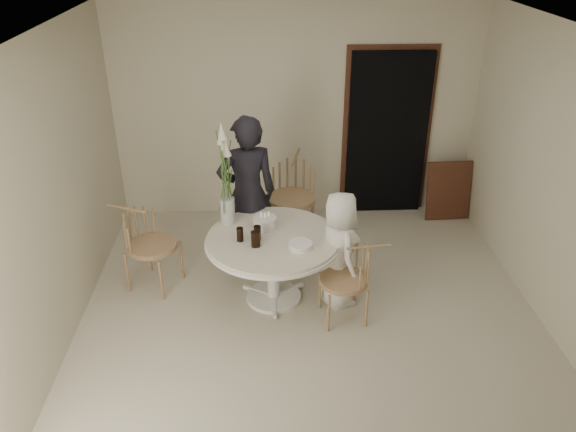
{
  "coord_description": "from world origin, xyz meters",
  "views": [
    {
      "loc": [
        -0.44,
        -4.47,
        3.49
      ],
      "look_at": [
        -0.2,
        0.3,
        0.93
      ],
      "focal_mm": 35.0,
      "sensor_mm": 36.0,
      "label": 1
    }
  ],
  "objects_px": {
    "chair_left": "(141,236)",
    "birthday_cake": "(265,222)",
    "boy": "(339,250)",
    "chair_far": "(294,186)",
    "girl": "(247,194)",
    "chair_right": "(356,272)",
    "table": "(273,247)",
    "flower_vase": "(226,182)"
  },
  "relations": [
    {
      "from": "chair_far",
      "to": "girl",
      "type": "xyz_separation_m",
      "value": [
        -0.54,
        -0.7,
        0.24
      ]
    },
    {
      "from": "table",
      "to": "girl",
      "type": "height_order",
      "value": "girl"
    },
    {
      "from": "table",
      "to": "chair_left",
      "type": "distance_m",
      "value": 1.41
    },
    {
      "from": "table",
      "to": "boy",
      "type": "distance_m",
      "value": 0.65
    },
    {
      "from": "chair_right",
      "to": "girl",
      "type": "height_order",
      "value": "girl"
    },
    {
      "from": "chair_left",
      "to": "birthday_cake",
      "type": "height_order",
      "value": "birthday_cake"
    },
    {
      "from": "table",
      "to": "flower_vase",
      "type": "xyz_separation_m",
      "value": [
        -0.45,
        0.32,
        0.56
      ]
    },
    {
      "from": "boy",
      "to": "chair_far",
      "type": "bearing_deg",
      "value": -0.32
    },
    {
      "from": "table",
      "to": "birthday_cake",
      "type": "distance_m",
      "value": 0.27
    },
    {
      "from": "chair_far",
      "to": "boy",
      "type": "xyz_separation_m",
      "value": [
        0.36,
        -1.44,
        -0.03
      ]
    },
    {
      "from": "chair_right",
      "to": "birthday_cake",
      "type": "xyz_separation_m",
      "value": [
        -0.85,
        0.53,
        0.27
      ]
    },
    {
      "from": "chair_right",
      "to": "boy",
      "type": "height_order",
      "value": "boy"
    },
    {
      "from": "boy",
      "to": "flower_vase",
      "type": "bearing_deg",
      "value": 56.12
    },
    {
      "from": "chair_right",
      "to": "flower_vase",
      "type": "height_order",
      "value": "flower_vase"
    },
    {
      "from": "boy",
      "to": "flower_vase",
      "type": "distance_m",
      "value": 1.29
    },
    {
      "from": "girl",
      "to": "boy",
      "type": "height_order",
      "value": "girl"
    },
    {
      "from": "chair_left",
      "to": "boy",
      "type": "relative_size",
      "value": 0.73
    },
    {
      "from": "chair_right",
      "to": "flower_vase",
      "type": "bearing_deg",
      "value": -125.15
    },
    {
      "from": "chair_left",
      "to": "flower_vase",
      "type": "xyz_separation_m",
      "value": [
        0.91,
        -0.04,
        0.6
      ]
    },
    {
      "from": "chair_far",
      "to": "chair_left",
      "type": "distance_m",
      "value": 1.93
    },
    {
      "from": "table",
      "to": "chair_right",
      "type": "distance_m",
      "value": 0.85
    },
    {
      "from": "chair_far",
      "to": "boy",
      "type": "bearing_deg",
      "value": -63.01
    },
    {
      "from": "table",
      "to": "boy",
      "type": "relative_size",
      "value": 1.09
    },
    {
      "from": "birthday_cake",
      "to": "table",
      "type": "bearing_deg",
      "value": -69.88
    },
    {
      "from": "chair_right",
      "to": "girl",
      "type": "bearing_deg",
      "value": -141.38
    },
    {
      "from": "chair_far",
      "to": "girl",
      "type": "distance_m",
      "value": 0.91
    },
    {
      "from": "chair_left",
      "to": "birthday_cake",
      "type": "bearing_deg",
      "value": -73.63
    },
    {
      "from": "chair_left",
      "to": "girl",
      "type": "height_order",
      "value": "girl"
    },
    {
      "from": "boy",
      "to": "birthday_cake",
      "type": "relative_size",
      "value": 5.1
    },
    {
      "from": "table",
      "to": "flower_vase",
      "type": "distance_m",
      "value": 0.79
    },
    {
      "from": "chair_right",
      "to": "boy",
      "type": "xyz_separation_m",
      "value": [
        -0.13,
        0.26,
        0.09
      ]
    },
    {
      "from": "table",
      "to": "chair_right",
      "type": "height_order",
      "value": "chair_right"
    },
    {
      "from": "table",
      "to": "girl",
      "type": "xyz_separation_m",
      "value": [
        -0.25,
        0.67,
        0.26
      ]
    },
    {
      "from": "table",
      "to": "chair_far",
      "type": "bearing_deg",
      "value": 78.17
    },
    {
      "from": "chair_left",
      "to": "boy",
      "type": "xyz_separation_m",
      "value": [
        2.0,
        -0.43,
        0.03
      ]
    },
    {
      "from": "flower_vase",
      "to": "boy",
      "type": "bearing_deg",
      "value": -19.56
    },
    {
      "from": "girl",
      "to": "boy",
      "type": "bearing_deg",
      "value": 127.84
    },
    {
      "from": "chair_right",
      "to": "chair_left",
      "type": "xyz_separation_m",
      "value": [
        -2.13,
        0.69,
        0.06
      ]
    },
    {
      "from": "chair_far",
      "to": "chair_left",
      "type": "xyz_separation_m",
      "value": [
        -1.65,
        -1.01,
        -0.06
      ]
    },
    {
      "from": "birthday_cake",
      "to": "chair_right",
      "type": "bearing_deg",
      "value": -31.85
    },
    {
      "from": "chair_left",
      "to": "table",
      "type": "bearing_deg",
      "value": -81.25
    },
    {
      "from": "chair_far",
      "to": "girl",
      "type": "relative_size",
      "value": 0.56
    }
  ]
}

